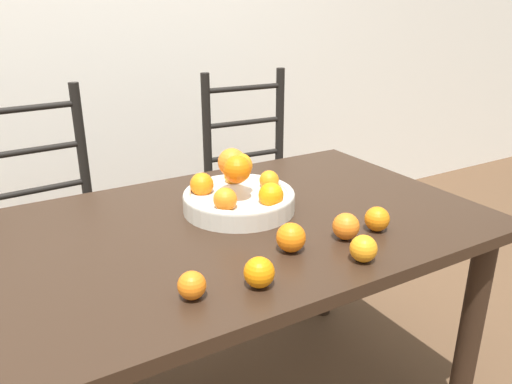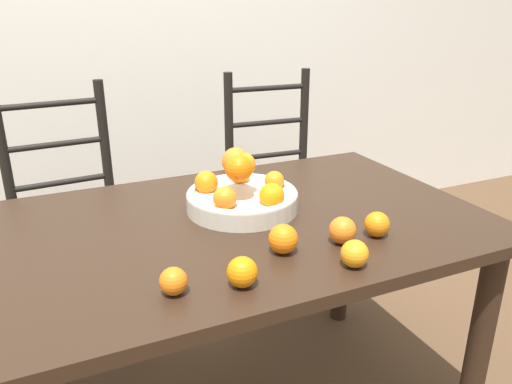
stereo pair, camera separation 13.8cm
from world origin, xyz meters
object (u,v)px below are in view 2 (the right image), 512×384
(orange_loose_0, at_px, (355,254))
(chair_left, at_px, (72,228))
(chair_right, at_px, (278,194))
(orange_loose_3, at_px, (173,281))
(orange_loose_5, at_px, (377,224))
(orange_loose_2, at_px, (342,230))
(fruit_bowl, at_px, (242,193))
(orange_loose_4, at_px, (283,239))
(orange_loose_1, at_px, (242,272))

(orange_loose_0, bearing_deg, chair_left, 117.30)
(orange_loose_0, relative_size, chair_right, 0.06)
(orange_loose_3, xyz_separation_m, chair_right, (0.77, 1.03, -0.29))
(orange_loose_5, distance_m, chair_right, 1.04)
(orange_loose_0, distance_m, orange_loose_2, 0.12)
(orange_loose_2, xyz_separation_m, orange_loose_3, (-0.46, -0.06, -0.01))
(orange_loose_3, bearing_deg, fruit_bowl, 49.66)
(orange_loose_0, height_order, orange_loose_4, orange_loose_4)
(orange_loose_4, bearing_deg, chair_right, 63.76)
(fruit_bowl, distance_m, orange_loose_3, 0.48)
(orange_loose_2, xyz_separation_m, orange_loose_5, (0.11, -0.00, -0.00))
(orange_loose_1, height_order, orange_loose_2, orange_loose_2)
(orange_loose_3, distance_m, chair_right, 1.32)
(chair_left, bearing_deg, fruit_bowl, -59.85)
(orange_loose_2, distance_m, orange_loose_5, 0.11)
(orange_loose_0, bearing_deg, orange_loose_4, 132.54)
(orange_loose_1, relative_size, orange_loose_4, 0.93)
(fruit_bowl, bearing_deg, orange_loose_3, -130.34)
(chair_left, bearing_deg, orange_loose_2, -62.50)
(fruit_bowl, bearing_deg, orange_loose_4, -92.63)
(fruit_bowl, height_order, orange_loose_1, fruit_bowl)
(orange_loose_2, height_order, chair_left, chair_left)
(fruit_bowl, height_order, chair_left, chair_left)
(orange_loose_4, relative_size, chair_left, 0.07)
(orange_loose_0, height_order, orange_loose_3, orange_loose_0)
(orange_loose_1, relative_size, orange_loose_3, 1.13)
(orange_loose_3, distance_m, chair_left, 1.08)
(orange_loose_2, bearing_deg, orange_loose_5, -1.64)
(orange_loose_2, xyz_separation_m, chair_right, (0.31, 0.97, -0.29))
(chair_right, bearing_deg, orange_loose_5, -98.37)
(orange_loose_4, xyz_separation_m, orange_loose_5, (0.27, -0.02, -0.00))
(orange_loose_1, height_order, orange_loose_3, orange_loose_1)
(orange_loose_0, distance_m, orange_loose_3, 0.42)
(orange_loose_1, relative_size, orange_loose_5, 1.02)
(orange_loose_0, height_order, chair_right, chair_right)
(fruit_bowl, relative_size, orange_loose_4, 4.47)
(chair_right, bearing_deg, chair_left, -176.60)
(orange_loose_3, distance_m, orange_loose_5, 0.57)
(fruit_bowl, relative_size, orange_loose_1, 4.82)
(orange_loose_2, distance_m, orange_loose_3, 0.46)
(orange_loose_0, distance_m, chair_right, 1.18)
(orange_loose_4, bearing_deg, orange_loose_5, -3.96)
(fruit_bowl, relative_size, orange_loose_0, 5.01)
(orange_loose_0, xyz_separation_m, orange_loose_1, (-0.27, 0.03, 0.00))
(orange_loose_2, height_order, orange_loose_3, orange_loose_2)
(orange_loose_1, bearing_deg, chair_left, 105.25)
(orange_loose_3, height_order, chair_right, chair_right)
(orange_loose_5, bearing_deg, orange_loose_2, 178.36)
(orange_loose_2, bearing_deg, orange_loose_3, -173.05)
(fruit_bowl, xyz_separation_m, orange_loose_2, (0.15, -0.31, -0.02))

